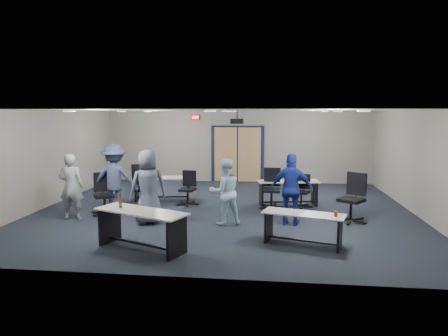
# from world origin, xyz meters

# --- Properties ---
(floor) EXTENTS (10.00, 10.00, 0.00)m
(floor) POSITION_xyz_m (0.00, 0.00, 0.00)
(floor) COLOR black
(floor) RESTS_ON ground
(back_wall) EXTENTS (10.00, 0.04, 2.70)m
(back_wall) POSITION_xyz_m (0.00, 4.50, 1.35)
(back_wall) COLOR gray
(back_wall) RESTS_ON floor
(front_wall) EXTENTS (10.00, 0.04, 2.70)m
(front_wall) POSITION_xyz_m (0.00, -4.50, 1.35)
(front_wall) COLOR gray
(front_wall) RESTS_ON floor
(left_wall) EXTENTS (0.04, 9.00, 2.70)m
(left_wall) POSITION_xyz_m (-5.00, 0.00, 1.35)
(left_wall) COLOR gray
(left_wall) RESTS_ON floor
(right_wall) EXTENTS (0.04, 9.00, 2.70)m
(right_wall) POSITION_xyz_m (5.00, 0.00, 1.35)
(right_wall) COLOR gray
(right_wall) RESTS_ON floor
(ceiling) EXTENTS (10.00, 9.00, 0.04)m
(ceiling) POSITION_xyz_m (0.00, 0.00, 2.70)
(ceiling) COLOR white
(ceiling) RESTS_ON back_wall
(double_door) EXTENTS (2.00, 0.07, 2.20)m
(double_door) POSITION_xyz_m (0.00, 4.46, 1.05)
(double_door) COLOR black
(double_door) RESTS_ON back_wall
(exit_sign) EXTENTS (0.32, 0.07, 0.18)m
(exit_sign) POSITION_xyz_m (-1.60, 4.44, 2.45)
(exit_sign) COLOR black
(exit_sign) RESTS_ON back_wall
(ceiling_projector) EXTENTS (0.35, 0.32, 0.37)m
(ceiling_projector) POSITION_xyz_m (0.30, 0.50, 2.40)
(ceiling_projector) COLOR black
(ceiling_projector) RESTS_ON ceiling
(ceiling_can_lights) EXTENTS (6.24, 5.74, 0.02)m
(ceiling_can_lights) POSITION_xyz_m (0.00, 0.25, 2.67)
(ceiling_can_lights) COLOR silver
(ceiling_can_lights) RESTS_ON ceiling
(table_front_left) EXTENTS (1.99, 1.32, 1.05)m
(table_front_left) POSITION_xyz_m (-1.25, -3.28, 0.53)
(table_front_left) COLOR #B3AFA9
(table_front_left) RESTS_ON floor
(table_front_right) EXTENTS (1.70, 0.98, 0.76)m
(table_front_right) POSITION_xyz_m (1.90, -2.67, 0.45)
(table_front_right) COLOR #B3AFA9
(table_front_right) RESTS_ON floor
(table_back_left) EXTENTS (1.81, 0.88, 0.70)m
(table_back_left) POSITION_xyz_m (-2.00, 1.04, 0.48)
(table_back_left) COLOR #B3AFA9
(table_back_left) RESTS_ON floor
(table_back_right) EXTENTS (1.81, 0.87, 0.70)m
(table_back_right) POSITION_xyz_m (1.75, 0.80, 0.48)
(table_back_right) COLOR #B3AFA9
(table_back_right) RESTS_ON floor
(chair_back_a) EXTENTS (0.99, 0.99, 1.21)m
(chair_back_a) POSITION_xyz_m (-2.28, -0.06, 0.60)
(chair_back_a) COLOR black
(chair_back_a) RESTS_ON floor
(chair_back_b) EXTENTS (0.68, 0.68, 0.97)m
(chair_back_b) POSITION_xyz_m (-1.12, 0.50, 0.49)
(chair_back_b) COLOR black
(chair_back_b) RESTS_ON floor
(chair_back_c) EXTENTS (0.73, 0.73, 1.11)m
(chair_back_c) POSITION_xyz_m (1.28, 0.38, 0.55)
(chair_back_c) COLOR black
(chair_back_c) RESTS_ON floor
(chair_back_d) EXTENTS (0.74, 0.74, 0.92)m
(chair_back_d) POSITION_xyz_m (2.11, 0.61, 0.46)
(chair_back_d) COLOR black
(chair_back_d) RESTS_ON floor
(chair_loose_left) EXTENTS (0.93, 0.93, 1.08)m
(chair_loose_left) POSITION_xyz_m (-3.04, -0.81, 0.54)
(chair_loose_left) COLOR black
(chair_loose_left) RESTS_ON floor
(chair_loose_right) EXTENTS (1.05, 1.05, 1.19)m
(chair_loose_right) POSITION_xyz_m (3.19, -0.82, 0.59)
(chair_loose_right) COLOR black
(chair_loose_right) RESTS_ON floor
(person_gray) EXTENTS (0.65, 0.47, 1.65)m
(person_gray) POSITION_xyz_m (-3.66, -1.33, 0.82)
(person_gray) COLOR #939EA0
(person_gray) RESTS_ON floor
(person_plaid) EXTENTS (1.04, 0.91, 1.78)m
(person_plaid) POSITION_xyz_m (-1.65, -1.48, 0.89)
(person_plaid) COLOR #4E576B
(person_plaid) RESTS_ON floor
(person_lightblue) EXTENTS (0.94, 0.85, 1.58)m
(person_lightblue) POSITION_xyz_m (0.17, -1.36, 0.79)
(person_lightblue) COLOR #C0EBFF
(person_lightblue) RESTS_ON floor
(person_navy) EXTENTS (1.05, 0.57, 1.70)m
(person_navy) POSITION_xyz_m (1.73, -1.24, 0.85)
(person_navy) COLOR navy
(person_navy) RESTS_ON floor
(person_back) EXTENTS (1.25, 0.82, 1.83)m
(person_back) POSITION_xyz_m (-2.84, -0.58, 0.92)
(person_back) COLOR #374363
(person_back) RESTS_ON floor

